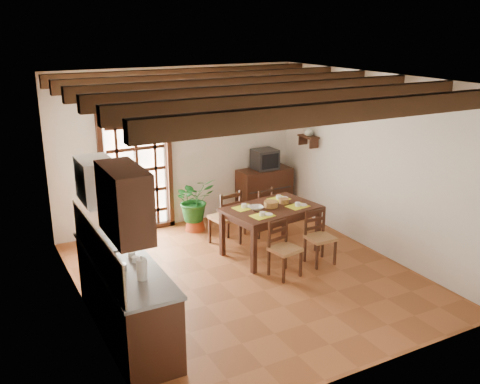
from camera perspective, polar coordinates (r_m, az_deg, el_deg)
ground_plane at (r=7.82m, az=0.75°, el=-8.95°), size 5.00×5.00×0.00m
room_shell at (r=7.20m, az=0.81°, el=4.09°), size 4.52×5.02×2.81m
ceiling_beams at (r=7.04m, az=0.84°, el=11.02°), size 4.50×4.34×0.20m
french_door at (r=9.25m, az=-10.99°, el=2.75°), size 1.26×0.11×2.32m
kitchen_counter at (r=6.46m, az=-12.18°, el=-10.77°), size 0.64×2.25×1.38m
upper_cabinet at (r=5.26m, az=-12.21°, el=-1.08°), size 0.35×0.80×0.70m
range_hood at (r=6.46m, az=-15.09°, el=1.14°), size 0.38×0.60×0.54m
counter_items at (r=6.32m, az=-12.69°, el=-6.53°), size 0.50×1.43×0.25m
dining_table at (r=8.32m, az=3.31°, el=-2.27°), size 1.54×1.12×0.77m
chair_near_left at (r=7.75m, az=4.73°, el=-7.11°), size 0.45×0.43×0.84m
chair_near_right at (r=8.21m, az=8.48°, el=-5.81°), size 0.39×0.37×0.84m
chair_far_left at (r=8.79m, az=-1.58°, el=-3.78°), size 0.49×0.47×0.94m
chair_far_right at (r=9.20m, az=2.04°, el=-2.96°), size 0.49×0.48×0.85m
table_setting at (r=8.27m, az=3.33°, el=-1.32°), size 1.03×0.69×0.10m
table_bowl at (r=8.16m, az=1.74°, el=-1.71°), size 0.26×0.26×0.05m
sideboard at (r=10.20m, az=2.61°, el=0.12°), size 1.03×0.48×0.87m
crt_tv at (r=10.02m, az=2.68°, el=3.51°), size 0.44×0.40×0.37m
fuse_box at (r=10.05m, az=1.44°, el=7.60°), size 0.25×0.03×0.32m
plant_pot at (r=9.47m, az=-4.81°, el=-3.41°), size 0.36×0.36×0.22m
potted_plant at (r=9.32m, az=-4.89°, el=-0.77°), size 1.91×1.67×2.01m
wall_shelf at (r=9.70m, az=7.32°, el=5.66°), size 0.20×0.42×0.20m
shelf_vase at (r=9.68m, az=7.35°, el=6.47°), size 0.15×0.15×0.15m
shelf_flowers at (r=9.64m, az=7.40°, el=7.68°), size 0.14×0.14×0.36m
framed_picture at (r=9.66m, az=7.85°, el=8.83°), size 0.03×0.32×0.32m
pendant_lamp at (r=8.04m, az=3.11°, el=7.41°), size 0.36×0.36×0.84m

